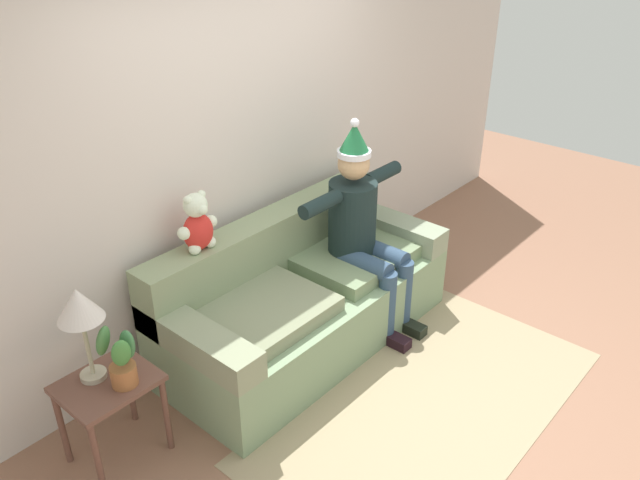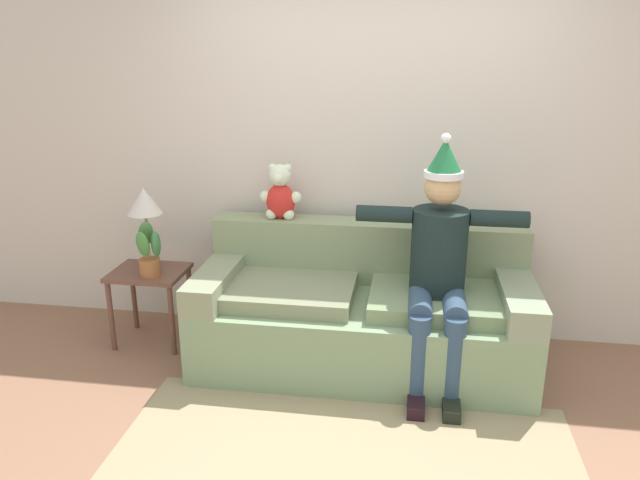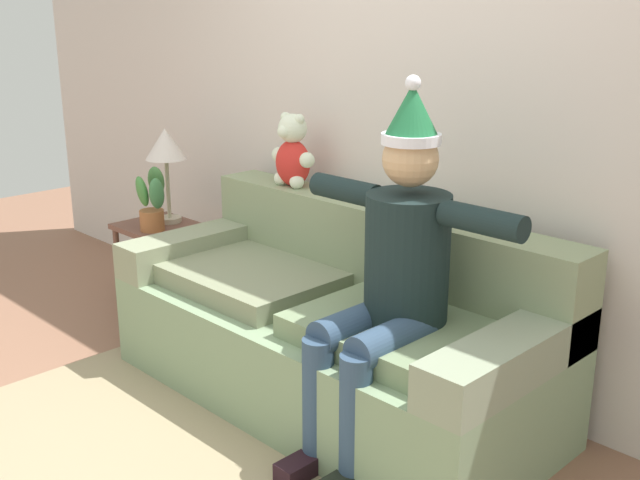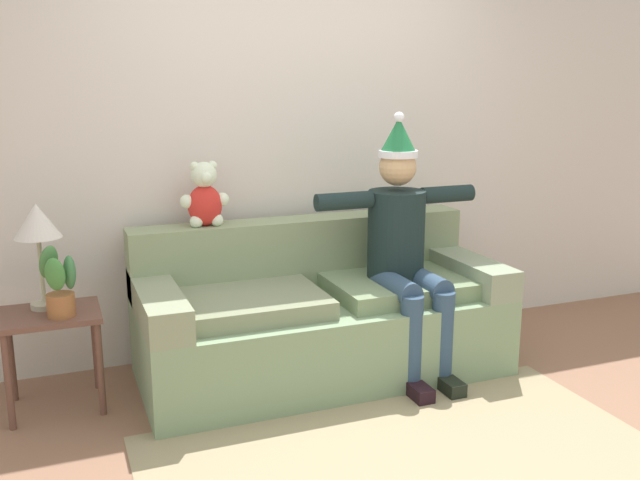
% 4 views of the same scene
% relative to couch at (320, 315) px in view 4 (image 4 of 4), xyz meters
% --- Properties ---
extents(ground_plane, '(10.00, 10.00, 0.00)m').
position_rel_couch_xyz_m(ground_plane, '(0.00, -1.00, -0.34)').
color(ground_plane, '#90644C').
extents(back_wall, '(7.00, 0.10, 2.70)m').
position_rel_couch_xyz_m(back_wall, '(0.00, 0.55, 1.01)').
color(back_wall, silver).
rests_on(back_wall, ground_plane).
extents(couch, '(2.12, 0.94, 0.88)m').
position_rel_couch_xyz_m(couch, '(0.00, 0.00, 0.00)').
color(couch, gray).
rests_on(couch, ground_plane).
extents(person_seated, '(1.02, 0.77, 1.54)m').
position_rel_couch_xyz_m(person_seated, '(0.46, -0.17, 0.44)').
color(person_seated, black).
rests_on(person_seated, ground_plane).
extents(teddy_bear, '(0.29, 0.17, 0.38)m').
position_rel_couch_xyz_m(teddy_bear, '(-0.60, 0.29, 0.71)').
color(teddy_bear, red).
rests_on(teddy_bear, couch).
extents(side_table, '(0.50, 0.41, 0.53)m').
position_rel_couch_xyz_m(side_table, '(-1.49, 0.04, 0.10)').
color(side_table, brown).
rests_on(side_table, ground_plane).
extents(table_lamp, '(0.24, 0.24, 0.56)m').
position_rel_couch_xyz_m(table_lamp, '(-1.51, 0.13, 0.64)').
color(table_lamp, '#B4AA93').
rests_on(table_lamp, side_table).
extents(potted_plant, '(0.21, 0.24, 0.37)m').
position_rel_couch_xyz_m(potted_plant, '(-1.44, -0.04, 0.36)').
color(potted_plant, '#A05F34').
rests_on(potted_plant, side_table).
extents(area_rug, '(2.41, 1.28, 0.01)m').
position_rel_couch_xyz_m(area_rug, '(0.00, -1.07, -0.34)').
color(area_rug, tan).
rests_on(area_rug, ground_plane).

